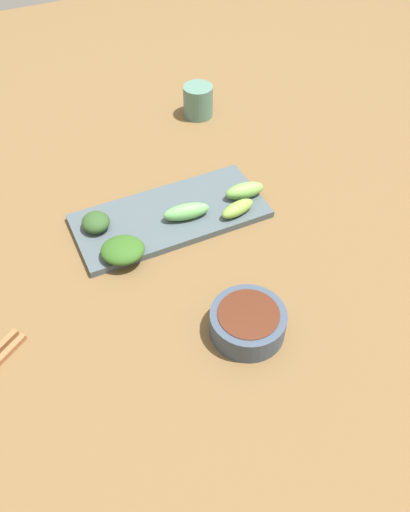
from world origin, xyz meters
TOP-DOWN VIEW (x-y plane):
  - tabletop at (0.00, 0.00)m, footprint 2.10×2.10m
  - sauce_bowl at (-0.17, -0.02)m, footprint 0.10×0.10m
  - serving_plate at (0.08, -0.01)m, footprint 0.14×0.32m
  - broccoli_stalk_0 at (0.06, -0.03)m, footprint 0.04×0.08m
  - broccoli_stalk_1 at (0.06, -0.14)m, footprint 0.03×0.07m
  - broccoli_leafy_2 at (0.02, 0.09)m, footprint 0.08×0.08m
  - broccoli_leafy_3 at (0.10, 0.11)m, footprint 0.05×0.05m
  - broccoli_stalk_4 at (0.03, -0.11)m, footprint 0.04×0.07m
  - tea_cup at (0.35, -0.18)m, footprint 0.06×0.06m

SIDE VIEW (x-z plane):
  - tabletop at x=0.00m, z-range 0.00..0.02m
  - serving_plate at x=0.08m, z-range 0.02..0.03m
  - sauce_bowl at x=-0.17m, z-range 0.02..0.06m
  - broccoli_stalk_4 at x=0.03m, z-range 0.03..0.05m
  - broccoli_leafy_2 at x=0.02m, z-range 0.03..0.06m
  - broccoli_leafy_3 at x=0.10m, z-range 0.03..0.06m
  - broccoli_stalk_0 at x=0.06m, z-range 0.03..0.06m
  - broccoli_stalk_1 at x=0.06m, z-range 0.03..0.06m
  - tea_cup at x=0.35m, z-range 0.02..0.08m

